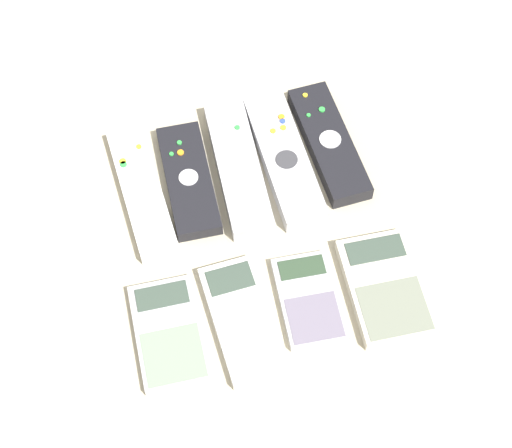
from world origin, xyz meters
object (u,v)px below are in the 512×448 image
calculator_3 (386,287)px  remote_1 (189,180)px  calculator_1 (243,320)px  remote_2 (237,168)px  remote_0 (142,192)px  calculator_0 (169,333)px  remote_4 (329,143)px  calculator_2 (309,299)px  remote_3 (284,159)px

calculator_3 → remote_1: bearing=135.6°
remote_1 → calculator_1: bearing=-82.5°
remote_2 → remote_0: bearing=-176.0°
remote_1 → calculator_0: (-0.07, -0.20, -0.00)m
remote_4 → calculator_3: (0.00, -0.22, -0.00)m
remote_0 → remote_4: bearing=-0.5°
remote_0 → calculator_3: (0.25, -0.21, 0.00)m
remote_2 → calculator_2: (0.04, -0.20, -0.00)m
remote_1 → calculator_2: remote_1 is taller
calculator_1 → remote_2: bearing=75.3°
remote_3 → remote_0: bearing=179.2°
remote_0 → calculator_0: (-0.01, -0.20, -0.00)m
remote_4 → calculator_2: 0.23m
calculator_0 → remote_4: bearing=40.7°
remote_3 → calculator_0: (-0.19, -0.20, -0.00)m
remote_4 → remote_3: bearing=-174.2°
remote_3 → remote_4: bearing=7.2°
remote_0 → calculator_2: size_ratio=1.63×
remote_1 → calculator_0: 0.21m
remote_1 → calculator_3: 0.28m
remote_0 → calculator_2: (0.16, -0.20, -0.00)m
remote_2 → remote_3: (0.06, -0.00, 0.00)m
remote_2 → calculator_0: 0.24m
remote_0 → calculator_2: 0.26m
remote_3 → calculator_1: size_ratio=1.30×
calculator_3 → calculator_0: bearing=-179.4°
remote_4 → calculator_1: size_ratio=1.19×
remote_1 → calculator_0: remote_1 is taller
remote_3 → remote_1: bearing=178.5°
remote_2 → remote_4: 0.13m
remote_4 → calculator_3: remote_4 is taller
calculator_2 → remote_3: bearing=86.4°
remote_4 → calculator_3: 0.22m
remote_1 → remote_4: size_ratio=0.91×
calculator_0 → calculator_3: bearing=-0.1°
remote_4 → calculator_0: remote_4 is taller
remote_3 → calculator_2: size_ratio=1.67×
calculator_2 → calculator_3: bearing=-1.7°
remote_3 → remote_4: same height
remote_0 → remote_2: bearing=-1.5°
remote_0 → calculator_2: bearing=-53.4°
remote_3 → calculator_3: 0.22m
remote_0 → remote_2: (0.12, 0.00, 0.00)m
remote_1 → remote_2: (0.06, 0.00, 0.00)m
remote_3 → calculator_0: size_ratio=1.50×
remote_2 → remote_3: size_ratio=1.00×
calculator_1 → remote_4: bearing=48.9°
remote_0 → calculator_2: remote_0 is taller
remote_1 → calculator_2: bearing=-60.8°
calculator_3 → remote_4: bearing=93.6°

